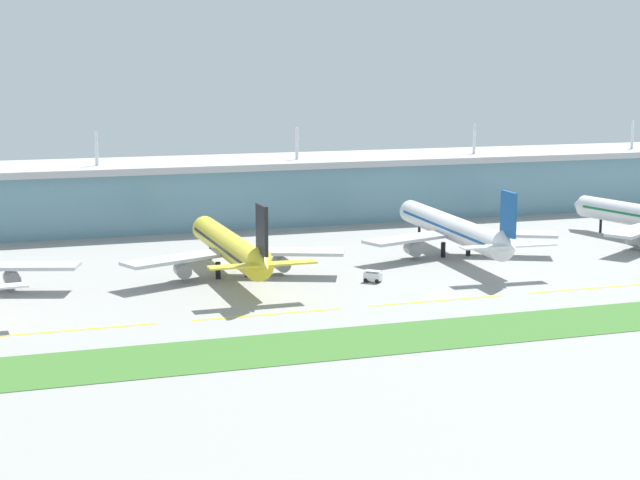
# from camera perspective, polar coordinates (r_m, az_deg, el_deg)

# --- Properties ---
(ground_plane) EXTENTS (600.00, 600.00, 0.00)m
(ground_plane) POSITION_cam_1_polar(r_m,az_deg,el_deg) (201.26, 6.83, -3.07)
(ground_plane) COLOR gray
(terminal_building) EXTENTS (288.00, 34.00, 27.18)m
(terminal_building) POSITION_cam_1_polar(r_m,az_deg,el_deg) (293.74, -1.63, 2.96)
(terminal_building) COLOR #6693A8
(terminal_building) RESTS_ON ground
(airliner_near_middle) EXTENTS (48.80, 59.75, 18.90)m
(airliner_near_middle) POSITION_cam_1_polar(r_m,az_deg,el_deg) (216.00, -5.08, -0.40)
(airliner_near_middle) COLOR yellow
(airliner_near_middle) RESTS_ON ground
(airliner_far_middle) EXTENTS (48.72, 67.31, 18.90)m
(airliner_far_middle) POSITION_cam_1_polar(r_m,az_deg,el_deg) (240.82, 7.58, 0.63)
(airliner_far_middle) COLOR white
(airliner_far_middle) RESTS_ON ground
(taxiway_stripe_west) EXTENTS (28.00, 0.70, 0.04)m
(taxiway_stripe_west) POSITION_cam_1_polar(r_m,az_deg,el_deg) (178.54, -13.63, -4.97)
(taxiway_stripe_west) COLOR yellow
(taxiway_stripe_west) RESTS_ON ground
(taxiway_stripe_mid_west) EXTENTS (28.00, 0.70, 0.04)m
(taxiway_stripe_mid_west) POSITION_cam_1_polar(r_m,az_deg,el_deg) (184.20, -3.01, -4.24)
(taxiway_stripe_mid_west) COLOR yellow
(taxiway_stripe_mid_west) RESTS_ON ground
(taxiway_stripe_centre) EXTENTS (28.00, 0.70, 0.04)m
(taxiway_stripe_centre) POSITION_cam_1_polar(r_m,az_deg,el_deg) (195.69, 6.64, -3.44)
(taxiway_stripe_centre) COLOR yellow
(taxiway_stripe_centre) RESTS_ON ground
(taxiway_stripe_mid_east) EXTENTS (28.00, 0.70, 0.04)m
(taxiway_stripe_mid_east) POSITION_cam_1_polar(r_m,az_deg,el_deg) (212.07, 15.01, -2.67)
(taxiway_stripe_mid_east) COLOR yellow
(taxiway_stripe_mid_east) RESTS_ON ground
(grass_verge) EXTENTS (300.00, 18.00, 0.10)m
(grass_verge) POSITION_cam_1_polar(r_m,az_deg,el_deg) (177.85, 10.56, -4.91)
(grass_verge) COLOR #3D702D
(grass_verge) RESTS_ON ground
(baggage_cart) EXTENTS (3.88, 3.75, 2.48)m
(baggage_cart) POSITION_cam_1_polar(r_m,az_deg,el_deg) (210.82, 3.00, -2.07)
(baggage_cart) COLOR silver
(baggage_cart) RESTS_ON ground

